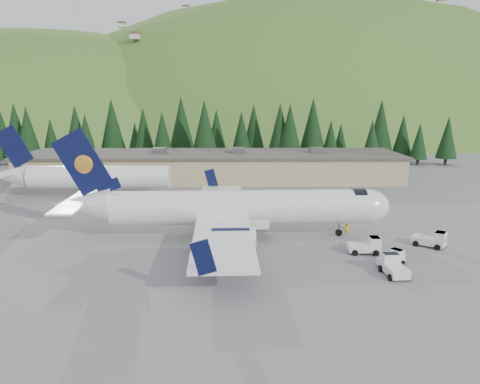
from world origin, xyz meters
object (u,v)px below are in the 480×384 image
at_px(terminal_building, 212,166).
at_px(ramp_worker, 347,228).
at_px(baggage_tug_b, 432,240).
at_px(baggage_tug_c, 393,266).
at_px(baggage_tug_d, 392,258).
at_px(baggage_tug_a, 367,246).
at_px(airliner, 231,209).
at_px(second_airliner, 81,176).

xyz_separation_m(terminal_building, ramp_worker, (17.21, -37.34, -1.75)).
bearing_deg(baggage_tug_b, baggage_tug_c, -93.83).
relative_size(baggage_tug_d, ramp_worker, 1.68).
bearing_deg(baggage_tug_a, baggage_tug_d, -65.02).
bearing_deg(ramp_worker, airliner, -27.24).
bearing_deg(airliner, baggage_tug_d, -32.36).
bearing_deg(airliner, baggage_tug_a, -23.85).
xyz_separation_m(airliner, baggage_tug_c, (14.62, -11.49, -2.54)).
xyz_separation_m(second_airliner, ramp_worker, (37.12, -21.34, -2.45)).
relative_size(baggage_tug_a, baggage_tug_c, 0.97).
bearing_deg(baggage_tug_a, baggage_tug_b, 16.35).
relative_size(baggage_tug_c, ramp_worker, 1.91).
bearing_deg(airliner, terminal_building, 94.04).
height_order(airliner, baggage_tug_b, airliner).
xyz_separation_m(baggage_tug_b, ramp_worker, (-8.05, 4.35, 0.09)).
height_order(second_airliner, baggage_tug_b, second_airliner).
bearing_deg(baggage_tug_b, airliner, -152.92).
relative_size(baggage_tug_a, baggage_tug_d, 1.10).
relative_size(baggage_tug_a, terminal_building, 0.05).
relative_size(second_airliner, terminal_building, 0.39).
height_order(second_airliner, baggage_tug_c, second_airliner).
distance_m(baggage_tug_c, baggage_tug_d, 2.55).
bearing_deg(baggage_tug_c, second_airliner, 44.53).
relative_size(second_airliner, baggage_tug_a, 8.55).
bearing_deg(airliner, second_airliner, 135.40).
xyz_separation_m(airliner, baggage_tug_a, (13.87, -5.61, -2.55)).
relative_size(baggage_tug_b, baggage_tug_d, 1.23).
distance_m(baggage_tug_a, baggage_tug_d, 3.75).
bearing_deg(baggage_tug_b, ramp_worker, -171.61).
height_order(baggage_tug_a, terminal_building, terminal_building).
xyz_separation_m(baggage_tug_b, baggage_tug_c, (-6.72, -7.83, -0.01)).
distance_m(airliner, ramp_worker, 13.53).
bearing_deg(second_airliner, baggage_tug_a, -36.25).
xyz_separation_m(baggage_tug_c, ramp_worker, (-1.33, 12.19, 0.10)).
bearing_deg(baggage_tug_d, second_airliner, 105.73).
distance_m(baggage_tug_b, baggage_tug_c, 10.32).
relative_size(second_airliner, baggage_tug_c, 8.25).
distance_m(baggage_tug_a, terminal_building, 47.16).
height_order(airliner, baggage_tug_a, airliner).
relative_size(airliner, terminal_building, 0.53).
height_order(baggage_tug_c, baggage_tug_d, baggage_tug_c).
height_order(baggage_tug_b, baggage_tug_d, baggage_tug_b).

